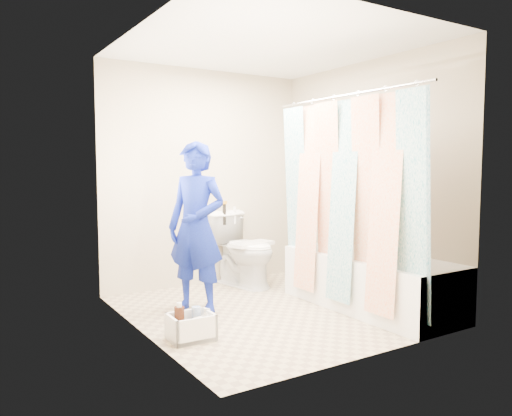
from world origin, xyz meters
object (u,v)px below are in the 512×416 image
bathtub (370,280)px  plumber (196,227)px  toilet (243,249)px  cleaning_caddy (192,327)px

bathtub → plumber: (-1.42, 0.76, 0.51)m
toilet → bathtub: bearing=-80.5°
toilet → plumber: bearing=-156.1°
bathtub → cleaning_caddy: 1.79m
cleaning_caddy → toilet: bearing=49.0°
toilet → cleaning_caddy: 1.81m
toilet → cleaning_caddy: size_ratio=2.39×
toilet → plumber: size_ratio=0.53×
cleaning_caddy → plumber: bearing=64.3°
plumber → cleaning_caddy: 1.02m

